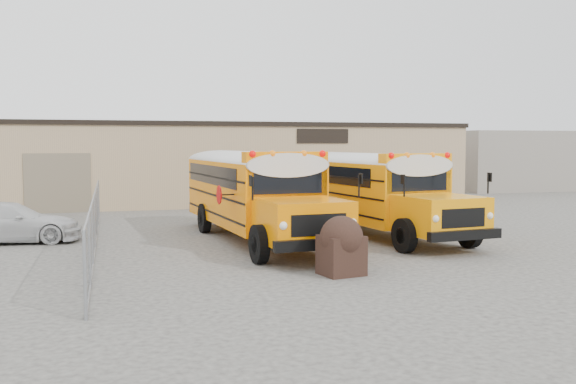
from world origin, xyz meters
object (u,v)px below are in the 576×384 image
object	(u,v)px
school_bus_left	(210,178)
car_white	(8,222)
tarp_bundle	(341,245)
school_bus_right	(300,177)

from	to	relation	value
school_bus_left	car_white	distance (m)	9.58
tarp_bundle	school_bus_left	bearing A→B (deg)	95.89
school_bus_right	car_white	distance (m)	13.55
school_bus_left	tarp_bundle	size ratio (longest dim) A/B	7.20
school_bus_right	tarp_bundle	xyz separation A→B (m)	(-2.99, -13.87, -1.04)
tarp_bundle	school_bus_right	bearing A→B (deg)	77.82
school_bus_left	school_bus_right	world-z (taller)	school_bus_left
school_bus_left	car_white	xyz separation A→B (m)	(-7.94, -5.22, -1.18)
school_bus_left	school_bus_right	distance (m)	4.41
car_white	tarp_bundle	bearing A→B (deg)	-127.94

